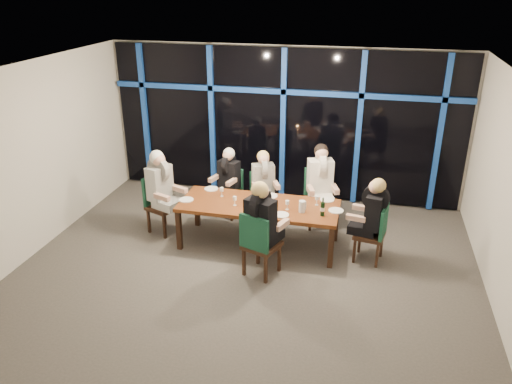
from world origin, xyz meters
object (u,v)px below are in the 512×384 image
diner_far_right (321,174)px  water_pitcher (302,206)px  diner_far_left (228,173)px  chair_near_mid (258,242)px  diner_end_left (161,180)px  wine_bottle (323,209)px  chair_far_mid (263,194)px  diner_end_right (372,208)px  dining_table (259,208)px  chair_far_left (231,189)px  chair_end_right (375,231)px  diner_far_mid (264,177)px  diner_near_mid (262,215)px  chair_far_right (318,194)px  chair_end_left (159,201)px

diner_far_right → water_pitcher: size_ratio=5.36×
diner_far_left → chair_near_mid: bearing=-46.7°
diner_end_left → wine_bottle: (2.79, -0.27, -0.11)m
chair_far_mid → diner_end_right: size_ratio=0.99×
dining_table → chair_far_left: bearing=127.2°
chair_near_mid → water_pitcher: size_ratio=5.52×
chair_far_mid → diner_far_left: bearing=154.1°
chair_end_right → diner_far_mid: 2.24m
diner_end_left → water_pitcher: 2.47m
chair_far_left → water_pitcher: size_ratio=4.79×
dining_table → diner_far_left: size_ratio=2.95×
dining_table → water_pitcher: water_pitcher is taller
dining_table → diner_near_mid: size_ratio=2.57×
wine_bottle → diner_far_mid: bearing=138.0°
chair_near_mid → chair_far_mid: bearing=-59.2°
chair_far_mid → wine_bottle: 1.68m
chair_end_right → water_pitcher: 1.20m
chair_far_right → diner_far_left: (-1.66, -0.08, 0.29)m
diner_far_right → chair_end_right: bearing=-65.0°
dining_table → chair_far_left: (-0.78, 1.03, -0.18)m
chair_end_right → wine_bottle: wine_bottle is taller
dining_table → water_pitcher: bearing=-10.0°
chair_end_right → diner_far_left: diner_far_left is taller
chair_end_right → chair_near_mid: chair_near_mid is taller
diner_end_left → chair_end_left: bearing=90.0°
chair_far_right → water_pitcher: size_ratio=5.50×
chair_end_left → diner_end_left: (0.08, -0.03, 0.40)m
diner_end_right → water_pitcher: (-1.07, -0.05, -0.07)m
diner_far_right → wine_bottle: 1.16m
chair_end_right → diner_end_right: size_ratio=1.03×
chair_end_right → diner_far_right: diner_far_right is taller
chair_near_mid → diner_far_left: 2.16m
diner_near_mid → diner_far_left: bearing=-40.0°
water_pitcher → dining_table: bearing=172.0°
dining_table → chair_end_right: bearing=-2.7°
diner_end_right → diner_far_mid: bearing=-105.7°
chair_near_mid → diner_end_right: 1.84m
diner_far_mid → diner_end_right: (1.92, -0.94, 0.03)m
diner_far_right → diner_end_left: (-2.62, -0.87, -0.02)m
diner_far_right → diner_end_right: 1.38m
diner_far_mid → diner_far_right: 1.01m
dining_table → diner_far_right: diner_far_right is taller
chair_end_right → diner_far_right: 1.51m
diner_far_left → wine_bottle: bearing=-16.4°
dining_table → chair_end_left: 1.82m
diner_far_mid → wine_bottle: bearing=-66.5°
chair_far_mid → dining_table: bearing=-105.7°
chair_far_right → diner_near_mid: bearing=-126.7°
water_pitcher → chair_far_mid: bearing=131.3°
chair_far_right → diner_far_left: 1.69m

